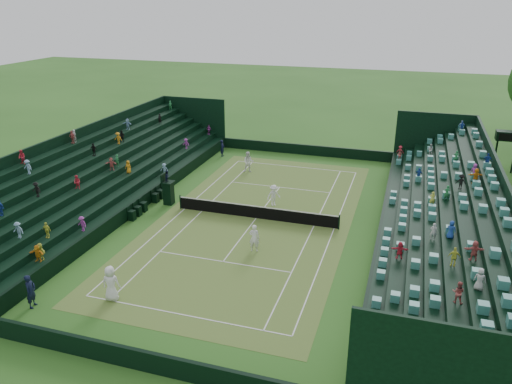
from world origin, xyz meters
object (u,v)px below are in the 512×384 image
at_px(tennis_net, 256,212).
at_px(player_near_west, 111,283).
at_px(umpire_chair, 168,190).
at_px(player_far_west, 248,162).
at_px(player_far_east, 274,195).
at_px(player_near_east, 254,238).

relative_size(tennis_net, player_near_west, 6.08).
bearing_deg(umpire_chair, player_far_west, 68.65).
xyz_separation_m(player_near_west, player_far_east, (4.52, 14.42, -0.16)).
relative_size(player_near_west, player_far_west, 1.04).
relative_size(tennis_net, player_far_east, 7.25).
height_order(tennis_net, umpire_chair, umpire_chair).
relative_size(tennis_net, umpire_chair, 4.43).
relative_size(player_near_east, player_far_west, 0.95).
relative_size(umpire_chair, player_far_west, 1.42).
relative_size(tennis_net, player_near_east, 6.60).
relative_size(player_near_west, player_near_east, 1.09).
xyz_separation_m(player_near_east, player_far_east, (-0.80, 7.25, -0.08)).
bearing_deg(tennis_net, player_near_west, -108.78).
distance_m(player_near_west, player_far_west, 21.02).
height_order(tennis_net, player_near_west, player_near_west).
distance_m(tennis_net, umpire_chair, 7.06).
xyz_separation_m(player_far_west, player_far_east, (4.15, -6.59, -0.12)).
bearing_deg(player_near_east, player_near_west, 45.84).
distance_m(player_near_west, player_far_east, 15.11).
bearing_deg(tennis_net, player_far_west, 111.35).
distance_m(player_near_east, player_far_west, 14.70).
height_order(tennis_net, player_far_west, player_far_west).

